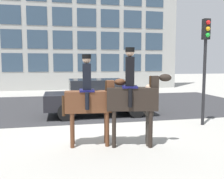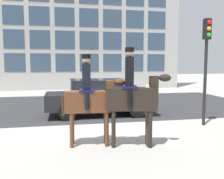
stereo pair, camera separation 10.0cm
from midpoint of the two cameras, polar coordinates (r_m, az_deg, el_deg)
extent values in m
plane|color=#9E9B93|center=(8.93, -2.47, -8.58)|extent=(80.00, 80.00, 0.00)
cube|color=#2D2D30|center=(13.55, -5.54, -3.56)|extent=(18.28, 8.50, 0.01)
cube|color=#33475B|center=(21.70, -21.21, 5.76)|extent=(1.61, 0.02, 1.50)
cube|color=#33475B|center=(21.44, -15.88, 5.94)|extent=(1.61, 0.02, 1.50)
cube|color=#33475B|center=(21.38, -10.48, 6.07)|extent=(1.61, 0.02, 1.50)
cube|color=#33475B|center=(21.50, -5.08, 6.15)|extent=(1.61, 0.02, 1.50)
cube|color=#33475B|center=(21.81, 0.21, 6.17)|extent=(1.61, 0.02, 1.50)
cube|color=#33475B|center=(22.29, 5.31, 6.14)|extent=(1.61, 0.02, 1.50)
cube|color=#33475B|center=(22.95, 10.15, 6.07)|extent=(1.61, 0.02, 1.50)
cube|color=#33475B|center=(21.78, -21.40, 10.71)|extent=(1.61, 0.02, 1.50)
cube|color=#33475B|center=(21.53, -16.03, 10.95)|extent=(1.61, 0.02, 1.50)
cube|color=#33475B|center=(21.47, -10.57, 11.09)|extent=(1.61, 0.02, 1.50)
cube|color=#33475B|center=(21.59, -5.13, 11.14)|extent=(1.61, 0.02, 1.50)
cube|color=#33475B|center=(21.89, 0.21, 11.09)|extent=(1.61, 0.02, 1.50)
cube|color=#33475B|center=(22.38, 5.35, 10.96)|extent=(1.61, 0.02, 1.50)
cube|color=#33475B|center=(23.03, 10.24, 10.75)|extent=(1.61, 0.02, 1.50)
cube|color=#33475B|center=(22.03, -21.59, 15.58)|extent=(1.61, 0.02, 1.50)
cube|color=#33475B|center=(21.78, -16.18, 15.88)|extent=(1.61, 0.02, 1.50)
cube|color=#33475B|center=(21.72, -10.67, 16.04)|extent=(1.61, 0.02, 1.50)
cube|color=#33475B|center=(21.84, -5.18, 16.06)|extent=(1.61, 0.02, 1.50)
cube|color=#33475B|center=(22.14, 0.21, 15.94)|extent=(1.61, 0.02, 1.50)
cube|color=#33475B|center=(22.62, 5.40, 15.71)|extent=(1.61, 0.02, 1.50)
cube|color=#33475B|center=(23.26, 10.33, 15.37)|extent=(1.61, 0.02, 1.50)
cube|color=#59331E|center=(6.80, -4.86, -2.75)|extent=(1.34, 0.55, 0.57)
cylinder|color=#59331E|center=(7.13, -1.02, -8.48)|extent=(0.11, 0.11, 0.93)
cylinder|color=#59331E|center=(6.83, -0.78, -9.13)|extent=(0.11, 0.11, 0.93)
cylinder|color=#59331E|center=(7.11, -8.66, -8.60)|extent=(0.11, 0.11, 0.93)
cylinder|color=#59331E|center=(6.81, -8.77, -9.25)|extent=(0.11, 0.11, 0.93)
cube|color=#59331E|center=(6.80, -0.05, 0.05)|extent=(0.22, 0.26, 0.48)
cube|color=#382314|center=(6.78, -1.05, 0.21)|extent=(0.05, 0.08, 0.44)
ellipsoid|color=#59331E|center=(6.81, 2.19, 1.72)|extent=(0.32, 0.22, 0.18)
cube|color=silver|center=(6.82, 2.95, 1.90)|extent=(0.11, 0.06, 0.07)
cylinder|color=#382314|center=(6.83, -10.67, -3.67)|extent=(0.09, 0.09, 0.55)
cube|color=#14144C|center=(6.76, -5.43, -0.21)|extent=(0.43, 0.51, 0.05)
cube|color=black|center=(6.73, -5.47, 2.97)|extent=(0.25, 0.34, 0.69)
sphere|color=#D1A889|center=(6.72, -5.50, 6.85)|extent=(0.22, 0.22, 0.22)
cylinder|color=black|center=(6.72, -5.51, 7.51)|extent=(0.24, 0.24, 0.12)
cylinder|color=black|center=(7.06, -5.45, -1.97)|extent=(0.11, 0.11, 0.45)
cylinder|color=black|center=(6.52, -5.37, -2.62)|extent=(0.11, 0.11, 0.45)
cube|color=black|center=(6.73, 4.95, -2.13)|extent=(1.42, 0.72, 0.61)
cylinder|color=black|center=(7.09, 8.78, -8.37)|extent=(0.11, 0.11, 1.00)
cylinder|color=black|center=(6.79, 9.13, -9.02)|extent=(0.11, 0.11, 1.00)
cylinder|color=black|center=(7.02, 0.79, -8.44)|extent=(0.11, 0.11, 1.00)
cylinder|color=black|center=(6.73, 0.78, -9.09)|extent=(0.11, 0.11, 1.00)
cube|color=black|center=(6.76, 10.02, 0.86)|extent=(0.25, 0.28, 0.53)
cube|color=#382314|center=(6.74, 9.02, 1.03)|extent=(0.06, 0.09, 0.47)
ellipsoid|color=black|center=(6.79, 12.42, 2.64)|extent=(0.37, 0.26, 0.20)
cube|color=silver|center=(6.81, 13.26, 2.80)|extent=(0.13, 0.07, 0.08)
cylinder|color=#382314|center=(6.74, -1.16, -3.01)|extent=(0.09, 0.09, 0.55)
cube|color=#14144C|center=(6.69, 4.40, 0.62)|extent=(0.50, 0.55, 0.05)
cube|color=black|center=(6.66, 4.42, 4.16)|extent=(0.28, 0.36, 0.77)
sphere|color=#D1A889|center=(6.67, 4.46, 8.40)|extent=(0.22, 0.22, 0.22)
cylinder|color=black|center=(6.67, 4.46, 9.06)|extent=(0.24, 0.24, 0.12)
cylinder|color=black|center=(6.99, 4.24, -1.32)|extent=(0.11, 0.11, 0.49)
cylinder|color=black|center=(6.45, 4.52, -1.94)|extent=(0.11, 0.11, 0.49)
cylinder|color=#332D28|center=(6.93, 8.74, -9.27)|extent=(0.13, 0.13, 0.87)
cylinder|color=#332D28|center=(7.08, 8.55, -8.93)|extent=(0.13, 0.13, 0.87)
cube|color=#332D28|center=(6.85, 8.74, -3.08)|extent=(0.30, 0.44, 0.62)
sphere|color=#D1A889|center=(6.80, 8.80, 0.34)|extent=(0.20, 0.20, 0.20)
cube|color=#332D28|center=(6.61, 6.63, -1.88)|extent=(0.56, 0.20, 0.09)
cone|color=orange|center=(6.58, 3.62, -1.89)|extent=(0.19, 0.08, 0.04)
cube|color=black|center=(10.80, -2.38, -2.37)|extent=(4.61, 1.73, 0.64)
cube|color=black|center=(10.71, -3.00, 0.83)|extent=(2.31, 1.52, 0.57)
cylinder|color=black|center=(10.41, 6.14, -4.51)|extent=(0.71, 0.21, 0.71)
cylinder|color=black|center=(11.92, 3.85, -3.15)|extent=(0.71, 0.21, 0.71)
cylinder|color=black|center=(9.95, -9.85, -5.06)|extent=(0.71, 0.21, 0.71)
cylinder|color=black|center=(11.52, -10.05, -3.55)|extent=(0.71, 0.21, 0.71)
cylinder|color=black|center=(9.59, 20.76, 1.41)|extent=(0.11, 0.11, 3.09)
cube|color=black|center=(9.64, 21.19, 12.77)|extent=(0.24, 0.19, 0.72)
sphere|color=red|center=(9.57, 21.64, 14.11)|extent=(0.15, 0.15, 0.15)
sphere|color=orange|center=(9.54, 21.58, 12.83)|extent=(0.15, 0.15, 0.15)
sphere|color=green|center=(9.52, 21.53, 11.54)|extent=(0.15, 0.15, 0.15)
camera|label=1|loc=(0.05, -89.62, 0.04)|focal=40.00mm
camera|label=2|loc=(0.05, 90.38, -0.04)|focal=40.00mm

